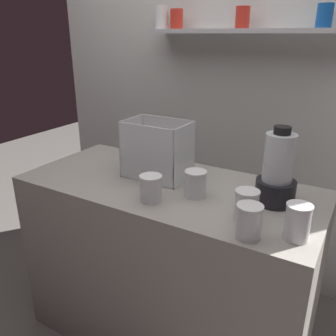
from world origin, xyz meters
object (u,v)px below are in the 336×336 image
(blender_pitcher, at_px, (277,174))
(juice_cup_carrot_far_left, at_px, (151,190))
(juice_cup_carrot_right, at_px, (249,223))
(juice_cup_beet_middle, at_px, (246,207))
(juice_cup_carrot_left, at_px, (195,185))
(carrot_display_bin, at_px, (157,159))
(juice_cup_orange_far_right, at_px, (297,225))

(blender_pitcher, xyz_separation_m, juice_cup_carrot_far_left, (-0.45, -0.25, -0.08))
(blender_pitcher, height_order, juice_cup_carrot_right, blender_pitcher)
(juice_cup_beet_middle, bearing_deg, juice_cup_carrot_left, 160.24)
(carrot_display_bin, bearing_deg, juice_cup_carrot_far_left, -63.33)
(blender_pitcher, distance_m, juice_cup_carrot_left, 0.34)
(carrot_display_bin, height_order, juice_cup_orange_far_right, carrot_display_bin)
(blender_pitcher, height_order, juice_cup_carrot_far_left, blender_pitcher)
(carrot_display_bin, distance_m, juice_cup_carrot_left, 0.29)
(juice_cup_orange_far_right, bearing_deg, carrot_display_bin, 161.35)
(juice_cup_carrot_left, distance_m, juice_cup_orange_far_right, 0.47)
(juice_cup_carrot_left, distance_m, juice_cup_carrot_right, 0.37)
(blender_pitcher, relative_size, juice_cup_carrot_right, 2.65)
(juice_cup_carrot_far_left, bearing_deg, juice_cup_orange_far_right, 0.56)
(juice_cup_carrot_left, relative_size, juice_cup_beet_middle, 0.95)
(blender_pitcher, xyz_separation_m, juice_cup_carrot_right, (-0.01, -0.31, -0.07))
(carrot_display_bin, bearing_deg, juice_cup_carrot_left, -22.61)
(carrot_display_bin, relative_size, juice_cup_carrot_left, 2.63)
(juice_cup_carrot_left, bearing_deg, juice_cup_carrot_far_left, -135.33)
(juice_cup_carrot_far_left, relative_size, juice_cup_carrot_left, 0.99)
(carrot_display_bin, height_order, juice_cup_carrot_left, carrot_display_bin)
(juice_cup_carrot_far_left, bearing_deg, juice_cup_carrot_left, 44.67)
(juice_cup_carrot_left, height_order, juice_cup_carrot_right, juice_cup_carrot_right)
(juice_cup_carrot_far_left, bearing_deg, juice_cup_carrot_right, -8.77)
(juice_cup_beet_middle, height_order, juice_cup_orange_far_right, juice_cup_orange_far_right)
(carrot_display_bin, relative_size, juice_cup_carrot_right, 2.46)
(juice_cup_carrot_far_left, relative_size, juice_cup_carrot_right, 0.92)
(carrot_display_bin, distance_m, juice_cup_carrot_right, 0.65)
(juice_cup_beet_middle, distance_m, juice_cup_orange_far_right, 0.19)
(juice_cup_carrot_left, relative_size, juice_cup_carrot_right, 0.94)
(blender_pitcher, relative_size, juice_cup_carrot_far_left, 2.86)
(juice_cup_orange_far_right, bearing_deg, juice_cup_carrot_right, -152.89)
(juice_cup_carrot_right, bearing_deg, juice_cup_orange_far_right, 27.11)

